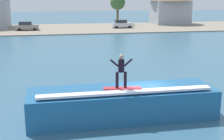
# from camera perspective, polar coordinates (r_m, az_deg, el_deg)

# --- Properties ---
(ground_plane) EXTENTS (260.00, 260.00, 0.00)m
(ground_plane) POSITION_cam_1_polar(r_m,az_deg,el_deg) (18.76, 5.58, -7.49)
(ground_plane) COLOR #355E77
(wave_crest) EXTENTS (10.29, 2.98, 1.82)m
(wave_crest) POSITION_cam_1_polar(r_m,az_deg,el_deg) (17.53, 1.90, -5.96)
(wave_crest) COLOR #1F5A8C
(wave_crest) RESTS_ON ground_plane
(surfboard) EXTENTS (2.05, 0.67, 0.06)m
(surfboard) POSITION_cam_1_polar(r_m,az_deg,el_deg) (16.75, 1.88, -3.31)
(surfboard) COLOR #D8333F
(surfboard) RESTS_ON wave_crest
(surfer) EXTENTS (1.22, 0.32, 1.80)m
(surfer) POSITION_cam_1_polar(r_m,az_deg,el_deg) (16.47, 1.69, 0.16)
(surfer) COLOR black
(surfer) RESTS_ON surfboard
(shoreline_bank) EXTENTS (120.00, 21.14, 0.16)m
(shoreline_bank) POSITION_cam_1_polar(r_m,az_deg,el_deg) (66.55, -6.78, 7.51)
(shoreline_bank) COLOR gray
(shoreline_bank) RESTS_ON ground_plane
(car_near_shore) EXTENTS (4.37, 2.13, 1.86)m
(car_near_shore) POSITION_cam_1_polar(r_m,az_deg,el_deg) (63.83, -15.21, 7.68)
(car_near_shore) COLOR gray
(car_near_shore) RESTS_ON ground_plane
(car_far_shore) EXTENTS (4.31, 2.16, 1.86)m
(car_far_shore) POSITION_cam_1_polar(r_m,az_deg,el_deg) (66.44, 1.78, 8.33)
(car_far_shore) COLOR silver
(car_far_shore) RESTS_ON ground_plane
(house_gabled_white) EXTENTS (10.19, 10.19, 7.62)m
(house_gabled_white) POSITION_cam_1_polar(r_m,az_deg,el_deg) (77.42, 10.53, 11.33)
(house_gabled_white) COLOR #9EA3AD
(house_gabled_white) RESTS_ON ground_plane
(tree_tall_bare) EXTENTS (3.48, 3.48, 6.98)m
(tree_tall_bare) POSITION_cam_1_polar(r_m,az_deg,el_deg) (74.66, 1.04, 12.12)
(tree_tall_bare) COLOR brown
(tree_tall_bare) RESTS_ON ground_plane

